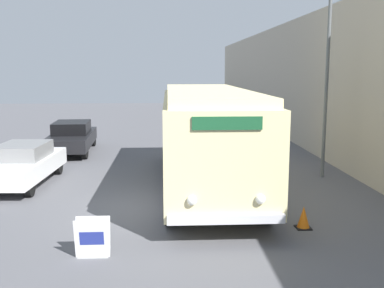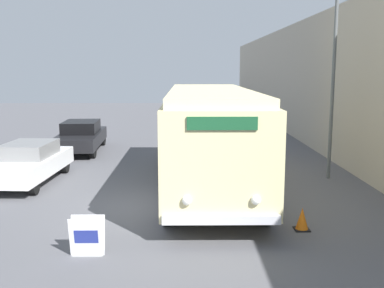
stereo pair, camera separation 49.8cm
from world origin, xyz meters
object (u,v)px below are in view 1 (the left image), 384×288
vintage_bus (206,132)px  parked_car_near (23,164)px  parked_car_mid (72,137)px  sign_board (92,238)px  streetlamp (328,45)px  traffic_cone (304,218)px

vintage_bus → parked_car_near: bearing=173.9°
parked_car_mid → sign_board: bearing=-79.7°
streetlamp → parked_car_near: size_ratio=1.63×
sign_board → parked_car_near: parked_car_near is taller
streetlamp → traffic_cone: (-2.26, -5.18, -4.38)m
parked_car_mid → traffic_cone: (7.72, -10.61, -0.46)m
sign_board → traffic_cone: 5.03m
parked_car_mid → parked_car_near: bearing=-97.1°
streetlamp → traffic_cone: size_ratio=13.30×
vintage_bus → parked_car_near: 6.23m
parked_car_near → parked_car_mid: (0.40, 5.90, 0.03)m
parked_car_mid → traffic_cone: parked_car_mid is taller
vintage_bus → streetlamp: 5.26m
parked_car_mid → vintage_bus: bearing=-52.2°
vintage_bus → traffic_cone: 4.79m
streetlamp → parked_car_near: (-10.38, -0.47, -3.95)m
vintage_bus → traffic_cone: vintage_bus is taller
streetlamp → parked_car_mid: (-9.98, 5.43, -3.92)m
streetlamp → traffic_cone: bearing=-113.6°
streetlamp → parked_car_mid: streetlamp is taller
streetlamp → parked_car_mid: 12.02m
parked_car_near → parked_car_mid: bearing=89.1°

